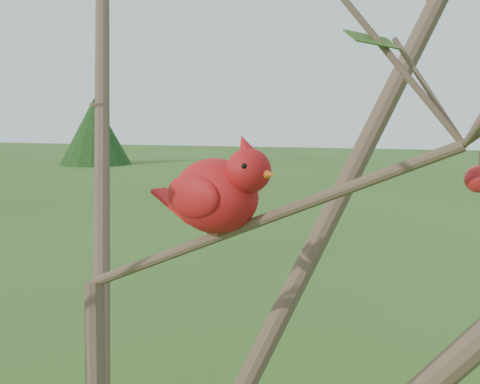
{
  "coord_description": "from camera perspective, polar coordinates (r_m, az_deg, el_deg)",
  "views": [
    {
      "loc": [
        0.53,
        -0.9,
        2.25
      ],
      "look_at": [
        0.23,
        0.06,
        2.12
      ],
      "focal_mm": 50.0,
      "sensor_mm": 36.0,
      "label": 1
    }
  ],
  "objects": [
    {
      "name": "distant_trees",
      "position": [
        27.25,
        14.23,
        5.09
      ],
      "size": [
        43.64,
        15.63,
        3.43
      ],
      "color": "#493427",
      "rests_on": "ground"
    },
    {
      "name": "crabapple_tree",
      "position": [
        1.02,
        -12.39,
        -0.24
      ],
      "size": [
        2.35,
        2.05,
        2.95
      ],
      "color": "#493427",
      "rests_on": "ground"
    },
    {
      "name": "cardinal",
      "position": [
        1.05,
        -1.77,
        -0.02
      ],
      "size": [
        0.24,
        0.16,
        0.17
      ],
      "rotation": [
        0.0,
        0.0,
        -0.38
      ],
      "color": "red",
      "rests_on": "ground"
    }
  ]
}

